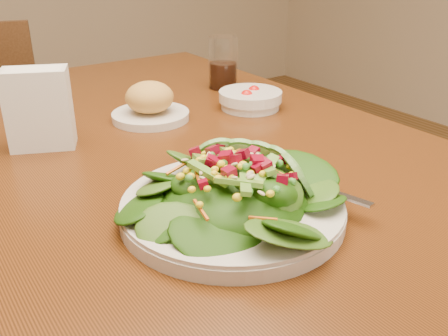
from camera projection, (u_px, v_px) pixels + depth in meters
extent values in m
cube|color=#5C2C0E|center=(169.00, 153.00, 0.95)|extent=(0.90, 1.40, 0.04)
cylinder|color=#4A2C16|center=(183.00, 168.00, 1.78)|extent=(0.07, 0.07, 0.71)
cylinder|color=#4A2C16|center=(54.00, 171.00, 2.14)|extent=(0.04, 0.04, 0.39)
cylinder|color=#4A2C16|center=(53.00, 208.00, 1.84)|extent=(0.04, 0.04, 0.39)
cylinder|color=beige|center=(232.00, 210.00, 0.69)|extent=(0.31, 0.31, 0.02)
ellipsoid|color=black|center=(232.00, 189.00, 0.67)|extent=(0.21, 0.21, 0.05)
cube|color=silver|center=(317.00, 185.00, 0.73)|extent=(0.05, 0.18, 0.01)
cylinder|color=beige|center=(151.00, 116.00, 1.06)|extent=(0.16, 0.16, 0.02)
ellipsoid|color=gold|center=(150.00, 97.00, 1.04)|extent=(0.10, 0.10, 0.07)
cylinder|color=beige|center=(250.00, 99.00, 1.12)|extent=(0.14, 0.14, 0.04)
sphere|color=red|center=(254.00, 92.00, 1.13)|extent=(0.03, 0.03, 0.03)
sphere|color=red|center=(247.00, 97.00, 1.10)|extent=(0.03, 0.03, 0.03)
cylinder|color=silver|center=(223.00, 63.00, 1.26)|extent=(0.07, 0.07, 0.13)
cylinder|color=black|center=(223.00, 75.00, 1.27)|extent=(0.07, 0.07, 0.06)
cube|color=white|center=(39.00, 109.00, 0.89)|extent=(0.13, 0.10, 0.15)
cube|color=white|center=(38.00, 103.00, 0.89)|extent=(0.11, 0.08, 0.12)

